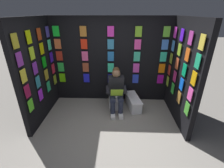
% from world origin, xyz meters
% --- Properties ---
extents(ground_plane, '(30.00, 30.00, 0.00)m').
position_xyz_m(ground_plane, '(0.00, 0.00, 0.00)').
color(ground_plane, gray).
extents(display_wall_back, '(3.34, 0.14, 2.37)m').
position_xyz_m(display_wall_back, '(0.00, -1.76, 1.19)').
color(display_wall_back, black).
rests_on(display_wall_back, ground).
extents(display_wall_left, '(0.14, 1.71, 2.37)m').
position_xyz_m(display_wall_left, '(-1.67, -0.86, 1.19)').
color(display_wall_left, black).
rests_on(display_wall_left, ground).
extents(display_wall_right, '(0.14, 1.71, 2.37)m').
position_xyz_m(display_wall_right, '(1.67, -0.86, 1.19)').
color(display_wall_right, black).
rests_on(display_wall_right, ground).
extents(toilet, '(0.42, 0.57, 0.77)m').
position_xyz_m(toilet, '(-0.15, -1.33, 0.33)').
color(toilet, white).
rests_on(toilet, ground).
extents(person_reading, '(0.55, 0.71, 1.19)m').
position_xyz_m(person_reading, '(-0.16, -1.10, 0.60)').
color(person_reading, black).
rests_on(person_reading, ground).
extents(comic_longbox_near, '(0.43, 0.83, 0.32)m').
position_xyz_m(comic_longbox_near, '(-0.64, -1.27, 0.16)').
color(comic_longbox_near, silver).
rests_on(comic_longbox_near, ground).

